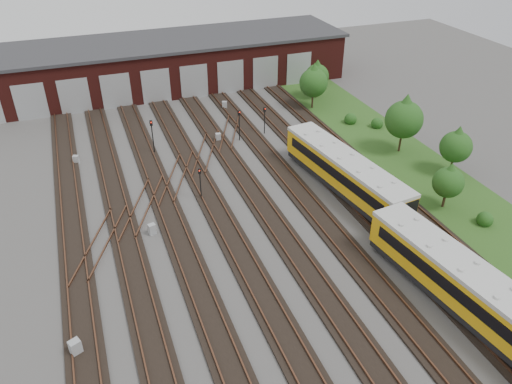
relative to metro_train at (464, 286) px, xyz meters
name	(u,v)px	position (x,y,z in m)	size (l,w,h in m)	color
ground	(269,256)	(-10.00, 9.60, -2.00)	(120.00, 120.00, 0.00)	#454340
track_network	(264,251)	(-10.17, 10.18, -1.89)	(30.40, 70.00, 0.33)	black
maintenance_shed	(162,63)	(-10.01, 49.57, 1.20)	(51.00, 12.50, 6.35)	#491512
grass_verge	(402,157)	(9.00, 19.60, -1.98)	(8.00, 55.00, 0.05)	#284F1A
metro_train	(464,286)	(0.00, 0.00, 0.00)	(4.83, 48.03, 3.26)	black
signal_mast_0	(200,180)	(-12.75, 19.22, 0.02)	(0.28, 0.26, 3.16)	black
signal_mast_1	(152,133)	(-15.06, 29.59, 0.41)	(0.29, 0.27, 3.78)	black
signal_mast_2	(239,121)	(-5.60, 29.42, 0.26)	(0.29, 0.27, 3.55)	black
signal_mast_3	(265,117)	(-2.36, 30.11, 0.04)	(0.29, 0.27, 3.18)	black
relay_cabinet_0	(76,348)	(-24.47, 4.98, -1.45)	(0.66, 0.55, 1.10)	#9FA2A4
relay_cabinet_1	(76,160)	(-22.94, 30.17, -1.56)	(0.53, 0.44, 0.89)	#9FA2A4
relay_cabinet_2	(152,229)	(-17.88, 15.53, -1.53)	(0.57, 0.47, 0.94)	#9FA2A4
relay_cabinet_3	(225,105)	(-4.46, 38.59, -1.52)	(0.58, 0.48, 0.97)	#9FA2A4
relay_cabinet_4	(218,137)	(-7.88, 30.06, -1.54)	(0.55, 0.46, 0.92)	#9FA2A4
tree_0	(314,79)	(6.00, 34.94, 1.75)	(3.52, 3.52, 5.83)	#392719
tree_1	(317,73)	(8.00, 37.99, 1.31)	(3.11, 3.11, 5.16)	#392719
tree_2	(405,115)	(9.47, 20.95, 2.15)	(3.90, 3.90, 6.47)	#392719
tree_3	(449,179)	(6.98, 10.51, 0.86)	(2.69, 2.69, 4.45)	#392719
tree_4	(457,143)	(11.57, 15.25, 1.25)	(3.06, 3.06, 5.06)	#392719
bush_0	(485,218)	(8.55, 7.14, -1.33)	(1.35, 1.35, 1.35)	#1D4814
bush_1	(351,117)	(8.25, 29.16, -1.27)	(1.45, 1.45, 1.45)	#1D4814
bush_2	(377,122)	(10.54, 27.01, -1.31)	(1.39, 1.39, 1.39)	#1D4814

